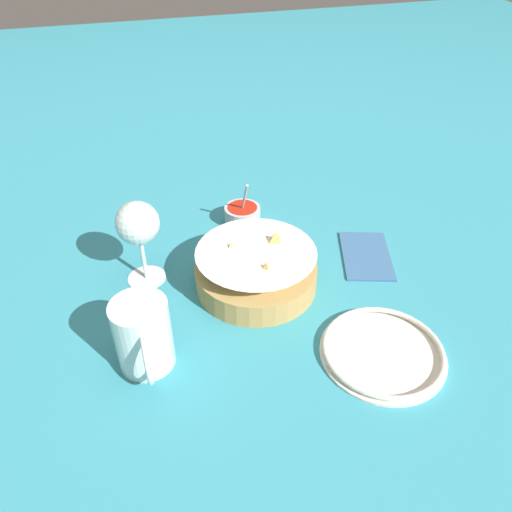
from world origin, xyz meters
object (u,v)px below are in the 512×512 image
food_basket (256,270)px  wine_glass (138,226)px  sauce_cup (244,214)px  beer_mug (144,338)px  side_plate (383,351)px

food_basket → wine_glass: (-0.07, -0.18, 0.08)m
sauce_cup → beer_mug: same height
side_plate → beer_mug: bearing=-104.6°
food_basket → sauce_cup: sauce_cup is taller
wine_glass → beer_mug: wine_glass is taller
wine_glass → side_plate: 0.43m
food_basket → side_plate: food_basket is taller
wine_glass → beer_mug: bearing=-6.3°
food_basket → beer_mug: (0.12, -0.20, 0.02)m
sauce_cup → side_plate: size_ratio=0.59×
sauce_cup → side_plate: sauce_cup is taller
food_basket → beer_mug: beer_mug is taller
side_plate → wine_glass: bearing=-131.8°
food_basket → sauce_cup: bearing=170.7°
side_plate → sauce_cup: bearing=-165.7°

